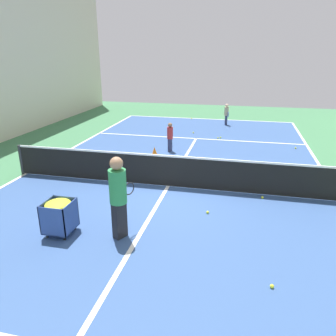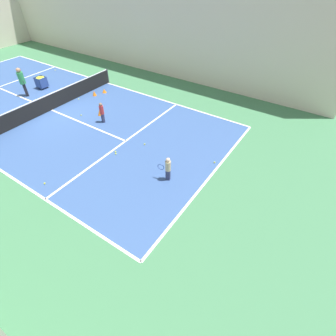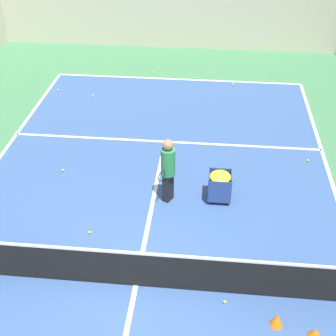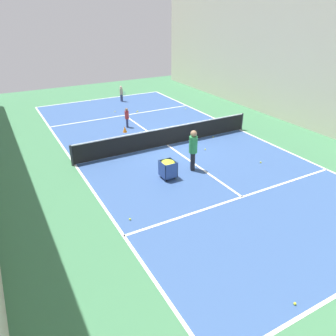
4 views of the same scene
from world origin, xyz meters
The scene contains 25 objects.
ground_plane centered at (0.00, 0.00, 0.00)m, with size 31.66×31.66×0.00m, color #3D754C.
court_playing_area centered at (0.00, 0.00, 0.00)m, with size 9.39×20.79×0.00m.
line_baseline_near centered at (0.00, -10.39, 0.01)m, with size 9.39×0.10×0.00m, color white.
line_sideline_right centered at (4.70, 0.00, 0.01)m, with size 0.10×20.79×0.00m, color white.
line_service_near centered at (0.00, -5.72, 0.01)m, with size 9.39×0.10×0.00m, color white.
line_centre_service centered at (0.00, 0.00, 0.01)m, with size 0.10×11.43×0.00m, color white.
hall_enclosure_right centered at (8.21, 0.00, 3.94)m, with size 0.15×27.96×7.87m.
tennis_net centered at (0.00, 0.00, 0.50)m, with size 9.69×0.10×0.95m.
player_near_baseline centered at (-1.13, -8.99, 0.64)m, with size 0.28×0.55×1.13m.
coach_at_net centered at (0.37, 2.90, 1.02)m, with size 0.48×0.71×1.78m.
child_midcourt centered at (0.72, -3.51, 0.65)m, with size 0.28×0.28×1.14m.
ball_cart centered at (1.67, 3.07, 0.55)m, with size 0.58×0.61×0.77m.
training_cone_0 centered at (2.79, -0.69, 0.15)m, with size 0.26×0.26×0.30m, color orange.
training_cone_1 centered at (1.16, -2.80, 0.17)m, with size 0.23×0.23×0.34m, color orange.
training_cone_2 centered at (3.47, -0.90, 0.12)m, with size 0.28×0.28×0.24m, color orange.
tennis_ball_1 centered at (0.51, -1.94, 0.04)m, with size 0.07×0.07×0.07m, color yellow.
tennis_ball_2 centered at (0.92, -10.14, 0.04)m, with size 0.07×0.07×0.07m, color yellow.
tennis_ball_3 centered at (-1.07, -6.04, 0.04)m, with size 0.07×0.07×0.07m, color yellow.
tennis_ball_4 centered at (-4.17, -4.98, 0.04)m, with size 0.07×0.07×0.07m, color yellow.
tennis_ball_8 centered at (-2.65, 0.25, 0.04)m, with size 0.07×0.07×0.07m, color yellow.
tennis_ball_10 centered at (1.82, -0.27, 0.04)m, with size 0.07×0.07×0.07m, color yellow.
tennis_ball_11 centered at (-1.32, 1.44, 0.04)m, with size 0.07×0.07×0.07m, color yellow.
tennis_ball_12 centered at (0.28, -6.69, 0.04)m, with size 0.07×0.07×0.07m, color yellow.
tennis_ball_13 centered at (4.20, 5.04, 0.04)m, with size 0.07×0.07×0.07m, color yellow.
tennis_ball_14 centered at (-0.96, -5.93, 0.04)m, with size 0.07×0.07×0.07m, color yellow.
Camera 2 is at (-7.74, -13.43, 7.47)m, focal length 28.00 mm.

